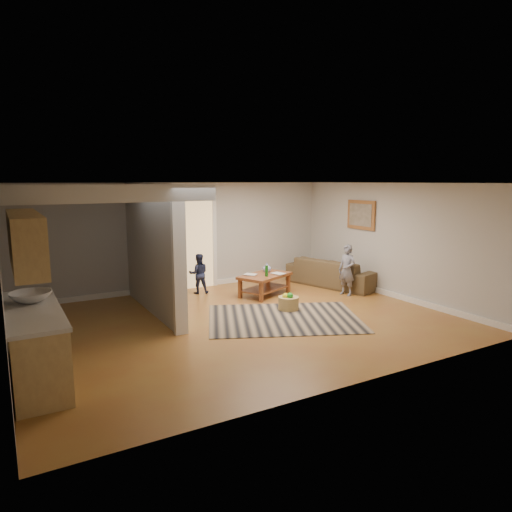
% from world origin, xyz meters
% --- Properties ---
extents(ground, '(7.50, 7.50, 0.00)m').
position_xyz_m(ground, '(0.00, 0.00, 0.00)').
color(ground, brown).
rests_on(ground, ground).
extents(room_shell, '(7.54, 6.02, 2.52)m').
position_xyz_m(room_shell, '(-1.07, 0.43, 1.46)').
color(room_shell, '#B6B4AE').
rests_on(room_shell, ground).
extents(area_rug, '(3.36, 2.99, 0.01)m').
position_xyz_m(area_rug, '(0.78, -0.22, 0.01)').
color(area_rug, black).
rests_on(area_rug, ground).
extents(sofa, '(1.51, 2.43, 0.66)m').
position_xyz_m(sofa, '(3.30, 1.47, 0.00)').
color(sofa, '#403B20').
rests_on(sofa, ground).
extents(coffee_table, '(1.40, 1.14, 0.72)m').
position_xyz_m(coffee_table, '(1.38, 1.49, 0.37)').
color(coffee_table, '#5F2216').
rests_on(coffee_table, ground).
extents(tv_console, '(0.51, 1.27, 1.09)m').
position_xyz_m(tv_console, '(-0.76, 2.19, 0.72)').
color(tv_console, '#5F2216').
rests_on(tv_console, ground).
extents(speaker_left, '(0.12, 0.12, 1.13)m').
position_xyz_m(speaker_left, '(-1.00, 0.44, 0.57)').
color(speaker_left, black).
rests_on(speaker_left, ground).
extents(speaker_right, '(0.14, 0.14, 1.15)m').
position_xyz_m(speaker_right, '(-1.00, 2.63, 0.57)').
color(speaker_right, black).
rests_on(speaker_right, ground).
extents(toy_basket, '(0.41, 0.41, 0.36)m').
position_xyz_m(toy_basket, '(1.17, 0.22, 0.15)').
color(toy_basket, '#9E8444').
rests_on(toy_basket, ground).
extents(child, '(0.37, 0.47, 1.14)m').
position_xyz_m(child, '(2.97, 0.59, 0.00)').
color(child, slate).
rests_on(child, ground).
extents(toddler, '(0.53, 0.46, 0.92)m').
position_xyz_m(toddler, '(0.15, 2.37, 0.00)').
color(toddler, '#202644').
rests_on(toddler, ground).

